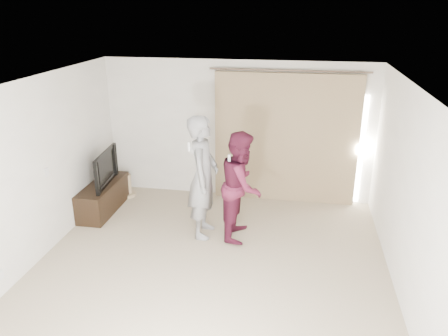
{
  "coord_description": "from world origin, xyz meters",
  "views": [
    {
      "loc": [
        1.12,
        -5.03,
        3.52
      ],
      "look_at": [
        0.02,
        1.2,
        1.13
      ],
      "focal_mm": 35.0,
      "sensor_mm": 36.0,
      "label": 1
    }
  ],
  "objects_px": {
    "tv_console": "(104,197)",
    "person_woman": "(242,185)",
    "person_man": "(203,177)",
    "tv": "(100,168)"
  },
  "relations": [
    {
      "from": "person_man",
      "to": "person_woman",
      "type": "distance_m",
      "value": 0.61
    },
    {
      "from": "tv_console",
      "to": "tv",
      "type": "xyz_separation_m",
      "value": [
        0.0,
        0.0,
        0.56
      ]
    },
    {
      "from": "tv",
      "to": "person_man",
      "type": "height_order",
      "value": "person_man"
    },
    {
      "from": "tv_console",
      "to": "person_man",
      "type": "bearing_deg",
      "value": -14.85
    },
    {
      "from": "tv",
      "to": "person_man",
      "type": "xyz_separation_m",
      "value": [
        1.97,
        -0.52,
        0.17
      ]
    },
    {
      "from": "tv_console",
      "to": "person_woman",
      "type": "xyz_separation_m",
      "value": [
        2.57,
        -0.47,
        0.61
      ]
    },
    {
      "from": "person_woman",
      "to": "person_man",
      "type": "bearing_deg",
      "value": -174.7
    },
    {
      "from": "tv",
      "to": "person_man",
      "type": "distance_m",
      "value": 2.04
    },
    {
      "from": "tv_console",
      "to": "person_woman",
      "type": "height_order",
      "value": "person_woman"
    },
    {
      "from": "tv_console",
      "to": "person_man",
      "type": "distance_m",
      "value": 2.16
    }
  ]
}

